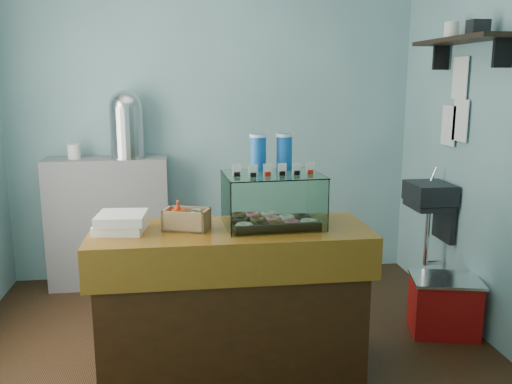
{
  "coord_description": "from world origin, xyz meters",
  "views": [
    {
      "loc": [
        -0.26,
        -3.24,
        1.75
      ],
      "look_at": [
        0.16,
        -0.15,
        1.09
      ],
      "focal_mm": 38.0,
      "sensor_mm": 36.0,
      "label": 1
    }
  ],
  "objects": [
    {
      "name": "pastry_boxes",
      "position": [
        -0.62,
        -0.22,
        0.95
      ],
      "size": [
        0.3,
        0.3,
        0.11
      ],
      "rotation": [
        0.0,
        0.0,
        -0.13
      ],
      "color": "white",
      "rests_on": "counter"
    },
    {
      "name": "red_cooler",
      "position": [
        1.51,
        0.07,
        0.2
      ],
      "size": [
        0.53,
        0.45,
        0.4
      ],
      "rotation": [
        0.0,
        0.0,
        -0.23
      ],
      "color": "#AF0F0E",
      "rests_on": "ground"
    },
    {
      "name": "condiment_crate",
      "position": [
        -0.26,
        -0.23,
        0.96
      ],
      "size": [
        0.28,
        0.22,
        0.17
      ],
      "rotation": [
        0.0,
        0.0,
        -0.33
      ],
      "color": "tan",
      "rests_on": "counter"
    },
    {
      "name": "counter",
      "position": [
        0.0,
        -0.25,
        0.46
      ],
      "size": [
        1.6,
        0.6,
        0.9
      ],
      "color": "#3C1E0B",
      "rests_on": "ground"
    },
    {
      "name": "back_shelf",
      "position": [
        -0.9,
        1.32,
        0.55
      ],
      "size": [
        1.0,
        0.32,
        1.1
      ],
      "primitive_type": "cube",
      "color": "gray",
      "rests_on": "ground"
    },
    {
      "name": "room_shell",
      "position": [
        0.03,
        0.01,
        1.71
      ],
      "size": [
        3.54,
        3.04,
        2.82
      ],
      "color": "#719EA5",
      "rests_on": "ground"
    },
    {
      "name": "coffee_urn",
      "position": [
        -0.72,
        1.32,
        1.39
      ],
      "size": [
        0.3,
        0.3,
        0.56
      ],
      "color": "silver",
      "rests_on": "back_shelf"
    },
    {
      "name": "display_case",
      "position": [
        0.25,
        -0.18,
        1.07
      ],
      "size": [
        0.58,
        0.44,
        0.53
      ],
      "rotation": [
        0.0,
        0.0,
        0.06
      ],
      "color": "black",
      "rests_on": "counter"
    },
    {
      "name": "ground",
      "position": [
        0.0,
        0.0,
        0.0
      ],
      "size": [
        3.5,
        3.5,
        0.0
      ],
      "primitive_type": "plane",
      "color": "black",
      "rests_on": "ground"
    }
  ]
}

